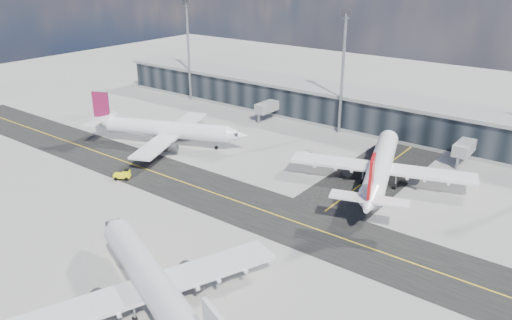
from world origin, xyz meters
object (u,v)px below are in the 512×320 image
(airliner_redtail, at_px, (380,166))
(airliner_near, at_px, (156,288))
(airliner_af, at_px, (165,129))
(service_van, at_px, (305,155))
(baggage_tug, at_px, (123,175))

(airliner_redtail, relative_size, airliner_near, 1.06)
(airliner_af, xyz_separation_m, service_van, (29.70, 12.00, -2.99))
(airliner_redtail, bearing_deg, airliner_af, 172.19)
(baggage_tug, bearing_deg, service_van, 109.13)
(airliner_af, relative_size, service_van, 6.79)
(airliner_af, height_order, airliner_near, airliner_near)
(airliner_af, relative_size, airliner_redtail, 0.93)
(baggage_tug, distance_m, service_van, 37.47)
(airliner_af, bearing_deg, service_van, 89.28)
(airliner_near, bearing_deg, baggage_tug, 78.20)
(airliner_near, relative_size, service_van, 6.85)
(airliner_af, height_order, service_van, airliner_af)
(airliner_af, bearing_deg, airliner_redtail, 77.56)
(airliner_redtail, xyz_separation_m, baggage_tug, (-40.29, -26.93, -2.96))
(airliner_af, distance_m, airliner_near, 59.01)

